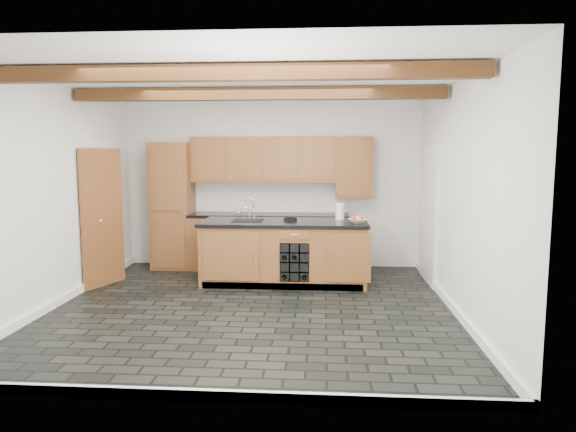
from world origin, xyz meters
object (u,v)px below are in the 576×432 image
paper_towel (340,211)px  kitchen_scale (290,219)px  fruit_bowl (357,221)px  island (285,252)px

paper_towel → kitchen_scale: bearing=-169.5°
fruit_bowl → paper_towel: (-0.24, 0.36, 0.09)m
kitchen_scale → paper_towel: size_ratio=0.80×
kitchen_scale → fruit_bowl: 1.01m
island → paper_towel: size_ratio=9.96×
island → fruit_bowl: size_ratio=9.93×
paper_towel → fruit_bowl: bearing=-55.6°
island → fruit_bowl: 1.18m
island → fruit_bowl: bearing=-6.5°
kitchen_scale → island: bearing=-110.2°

